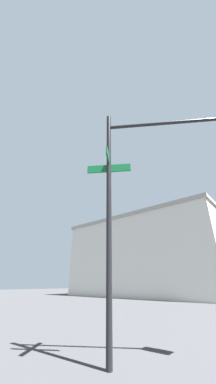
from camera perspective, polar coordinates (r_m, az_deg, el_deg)
traffic_signal_near at (r=5.16m, az=16.32°, el=8.11°), size 3.25×2.35×5.74m
building_stucco at (r=30.03m, az=15.81°, el=-18.30°), size 18.32×18.58×8.71m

